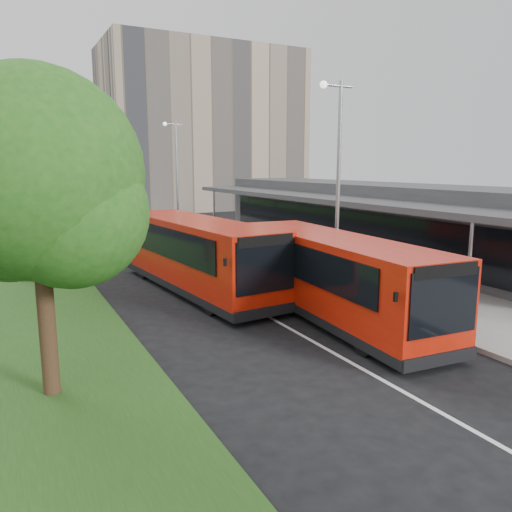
% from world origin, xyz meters
% --- Properties ---
extents(ground, '(120.00, 120.00, 0.00)m').
position_xyz_m(ground, '(0.00, 0.00, 0.00)').
color(ground, black).
rests_on(ground, ground).
extents(pavement, '(5.00, 80.00, 0.15)m').
position_xyz_m(pavement, '(6.00, 20.00, 0.07)').
color(pavement, gray).
rests_on(pavement, ground).
extents(grass_verge, '(5.00, 80.00, 0.10)m').
position_xyz_m(grass_verge, '(-7.00, 20.00, 0.05)').
color(grass_verge, '#214716').
rests_on(grass_verge, ground).
extents(lane_centre_line, '(0.12, 70.00, 0.01)m').
position_xyz_m(lane_centre_line, '(0.00, 15.00, 0.01)').
color(lane_centre_line, silver).
rests_on(lane_centre_line, ground).
extents(kerb_dashes, '(0.12, 56.00, 0.01)m').
position_xyz_m(kerb_dashes, '(3.30, 19.00, 0.01)').
color(kerb_dashes, silver).
rests_on(kerb_dashes, ground).
extents(office_block, '(22.00, 12.00, 18.00)m').
position_xyz_m(office_block, '(14.00, 42.00, 9.00)').
color(office_block, tan).
rests_on(office_block, ground).
extents(station_building, '(7.70, 26.00, 4.00)m').
position_xyz_m(station_building, '(10.86, 8.00, 2.04)').
color(station_building, '#333336').
rests_on(station_building, ground).
extents(tree_near, '(4.38, 4.38, 6.99)m').
position_xyz_m(tree_near, '(-7.01, -2.95, 4.51)').
color(tree_near, '#372716').
rests_on(tree_near, ground).
extents(tree_mid, '(4.52, 4.52, 7.24)m').
position_xyz_m(tree_mid, '(-7.01, 9.05, 4.67)').
color(tree_mid, '#372716').
rests_on(tree_mid, ground).
extents(tree_far, '(4.34, 4.34, 6.91)m').
position_xyz_m(tree_far, '(-7.01, 21.05, 4.46)').
color(tree_far, '#372716').
rests_on(tree_far, ground).
extents(lamp_post_near, '(1.44, 0.28, 8.00)m').
position_xyz_m(lamp_post_near, '(4.12, 2.00, 4.72)').
color(lamp_post_near, gray).
rests_on(lamp_post_near, pavement).
extents(lamp_post_far, '(1.44, 0.28, 8.00)m').
position_xyz_m(lamp_post_far, '(4.12, 22.00, 4.72)').
color(lamp_post_far, gray).
rests_on(lamp_post_far, pavement).
extents(bus_main, '(3.06, 9.82, 2.74)m').
position_xyz_m(bus_main, '(1.79, -1.18, 1.41)').
color(bus_main, red).
rests_on(bus_main, ground).
extents(bus_second, '(3.50, 10.37, 2.88)m').
position_xyz_m(bus_second, '(-0.90, 4.39, 1.48)').
color(bus_second, red).
rests_on(bus_second, ground).
extents(litter_bin, '(0.74, 0.74, 1.01)m').
position_xyz_m(litter_bin, '(5.84, 11.18, 0.66)').
color(litter_bin, '#372816').
rests_on(litter_bin, pavement).
extents(bollard, '(0.19, 0.19, 0.96)m').
position_xyz_m(bollard, '(5.19, 16.85, 0.63)').
color(bollard, '#EEA80C').
rests_on(bollard, pavement).
extents(car_near, '(1.84, 3.31, 1.07)m').
position_xyz_m(car_near, '(1.76, 36.72, 0.53)').
color(car_near, '#5A0C10').
rests_on(car_near, ground).
extents(car_far, '(2.16, 3.38, 1.05)m').
position_xyz_m(car_far, '(-0.73, 42.78, 0.53)').
color(car_far, navy).
rests_on(car_far, ground).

